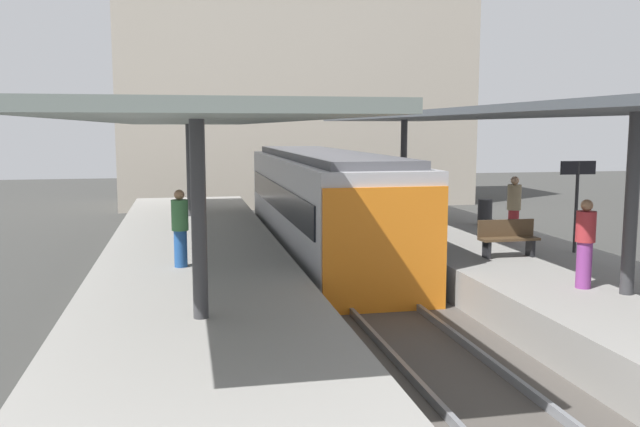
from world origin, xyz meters
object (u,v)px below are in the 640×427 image
(platform_sign, at_px, (577,186))
(passenger_near_bench, at_px, (180,227))
(commuter_train, at_px, (322,205))
(passenger_mid_platform, at_px, (514,207))
(passenger_far_end, at_px, (585,242))
(litter_bin, at_px, (485,212))
(platform_bench, at_px, (508,237))

(platform_sign, height_order, passenger_near_bench, platform_sign)
(commuter_train, xyz_separation_m, passenger_near_bench, (-4.12, -4.73, 0.14))
(passenger_mid_platform, distance_m, passenger_far_end, 5.35)
(litter_bin, bearing_deg, passenger_mid_platform, -100.74)
(litter_bin, bearing_deg, commuter_train, 178.06)
(passenger_near_bench, height_order, passenger_far_end, passenger_near_bench)
(platform_bench, distance_m, platform_sign, 2.18)
(commuter_train, relative_size, platform_sign, 5.77)
(passenger_near_bench, bearing_deg, passenger_mid_platform, 11.10)
(platform_bench, height_order, passenger_near_bench, passenger_near_bench)
(passenger_near_bench, bearing_deg, passenger_far_end, -25.19)
(commuter_train, distance_m, platform_bench, 6.10)
(commuter_train, bearing_deg, passenger_mid_platform, -33.48)
(litter_bin, relative_size, passenger_mid_platform, 0.47)
(platform_sign, relative_size, passenger_mid_platform, 1.29)
(litter_bin, relative_size, passenger_far_end, 0.48)
(litter_bin, xyz_separation_m, passenger_mid_platform, (-0.54, -2.85, 0.49))
(passenger_near_bench, height_order, passenger_mid_platform, passenger_mid_platform)
(litter_bin, xyz_separation_m, passenger_near_bench, (-9.24, -4.56, 0.47))
(passenger_near_bench, bearing_deg, commuter_train, 48.98)
(platform_bench, height_order, passenger_mid_platform, passenger_mid_platform)
(passenger_mid_platform, bearing_deg, platform_bench, -120.68)
(passenger_near_bench, distance_m, passenger_mid_platform, 8.86)
(litter_bin, bearing_deg, passenger_far_end, -102.77)
(commuter_train, height_order, litter_bin, commuter_train)
(passenger_near_bench, xyz_separation_m, passenger_far_end, (7.41, -3.49, -0.00))
(litter_bin, distance_m, passenger_mid_platform, 2.95)
(platform_bench, relative_size, litter_bin, 1.75)
(passenger_far_end, bearing_deg, passenger_near_bench, 154.81)
(commuter_train, distance_m, passenger_far_end, 8.86)
(passenger_far_end, bearing_deg, litter_bin, 77.23)
(passenger_mid_platform, bearing_deg, litter_bin, 79.26)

